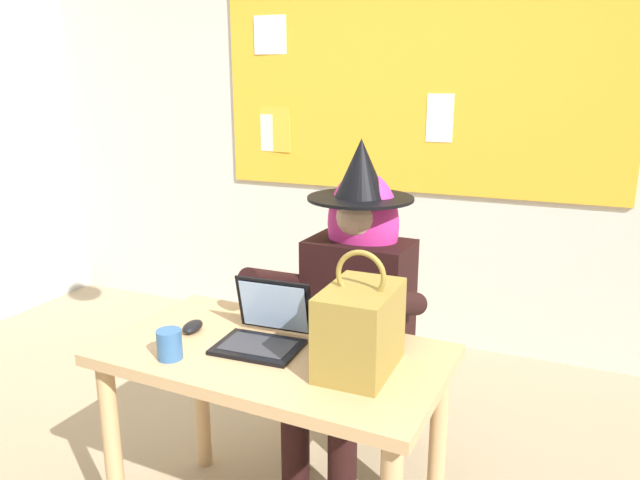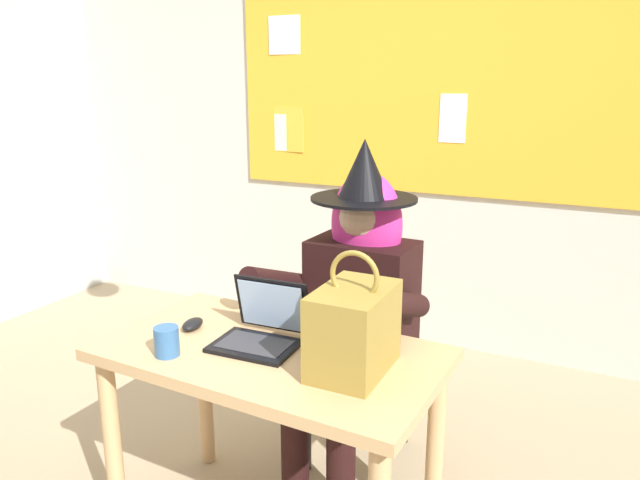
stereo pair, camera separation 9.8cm
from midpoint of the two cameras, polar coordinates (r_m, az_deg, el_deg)
The scene contains 8 objects.
wall_back_bulletin at distance 3.61m, azimuth 8.35°, elevation 13.42°, with size 5.35×2.10×2.99m.
desk_main at distance 2.05m, azimuth -5.81°, elevation -13.39°, with size 1.14×0.67×0.74m.
chair_at_desk at distance 2.62m, azimuth 2.85°, elevation -9.62°, with size 0.46×0.46×0.90m.
person_costumed at distance 2.41m, azimuth 2.01°, elevation -4.79°, with size 0.61×0.69×1.38m.
laptop at distance 2.02m, azimuth -6.66°, elevation -8.59°, with size 0.28×0.26×0.21m.
computer_mouse at distance 2.17m, azimuth -13.36°, elevation -8.06°, with size 0.06×0.10×0.03m, color black.
handbag at distance 1.81m, azimuth 2.29°, elevation -8.39°, with size 0.20×0.30×0.38m.
coffee_mug at distance 1.98m, azimuth -15.59°, elevation -9.60°, with size 0.08×0.08×0.10m, color #336099.
Camera 1 is at (0.90, -1.57, 1.59)m, focal length 33.49 mm.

